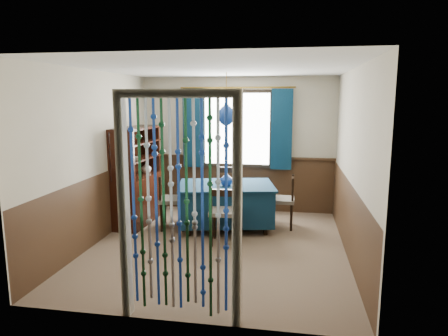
% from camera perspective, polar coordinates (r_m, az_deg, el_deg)
% --- Properties ---
extents(floor, '(4.00, 4.00, 0.00)m').
position_cam_1_polar(floor, '(5.85, -0.87, -11.13)').
color(floor, brown).
rests_on(floor, ground).
extents(ceiling, '(4.00, 4.00, 0.00)m').
position_cam_1_polar(ceiling, '(5.48, -0.94, 14.08)').
color(ceiling, silver).
rests_on(ceiling, ground).
extents(wall_back, '(3.60, 0.00, 3.60)m').
position_cam_1_polar(wall_back, '(7.49, 1.91, 3.35)').
color(wall_back, '#BCB29A').
rests_on(wall_back, ground).
extents(wall_front, '(3.60, 0.00, 3.60)m').
position_cam_1_polar(wall_front, '(3.62, -6.75, -3.69)').
color(wall_front, '#BCB29A').
rests_on(wall_front, ground).
extents(wall_left, '(0.00, 4.00, 4.00)m').
position_cam_1_polar(wall_left, '(6.12, -17.72, 1.44)').
color(wall_left, '#BCB29A').
rests_on(wall_left, ground).
extents(wall_right, '(0.00, 4.00, 4.00)m').
position_cam_1_polar(wall_right, '(5.50, 17.88, 0.53)').
color(wall_right, '#BCB29A').
rests_on(wall_right, ground).
extents(wainscot_back, '(3.60, 0.00, 3.60)m').
position_cam_1_polar(wainscot_back, '(7.59, 1.87, -2.30)').
color(wainscot_back, '#3D2717').
rests_on(wainscot_back, ground).
extents(wainscot_front, '(3.60, 0.00, 3.60)m').
position_cam_1_polar(wainscot_front, '(3.87, -6.45, -14.49)').
color(wainscot_front, '#3D2717').
rests_on(wainscot_front, ground).
extents(wainscot_left, '(0.00, 4.00, 4.00)m').
position_cam_1_polar(wainscot_left, '(6.26, -17.24, -5.37)').
color(wainscot_left, '#3D2717').
rests_on(wainscot_left, ground).
extents(wainscot_right, '(0.00, 4.00, 4.00)m').
position_cam_1_polar(wainscot_right, '(5.66, 17.33, -6.99)').
color(wainscot_right, '#3D2717').
rests_on(wainscot_right, ground).
extents(window, '(1.32, 0.12, 1.42)m').
position_cam_1_polar(window, '(7.41, 1.87, 5.61)').
color(window, black).
rests_on(window, wall_back).
extents(doorway, '(1.16, 0.12, 2.18)m').
position_cam_1_polar(doorway, '(3.72, -6.42, -6.47)').
color(doorway, silver).
rests_on(doorway, ground).
extents(dining_table, '(1.70, 1.34, 0.73)m').
position_cam_1_polar(dining_table, '(6.53, 0.32, -4.97)').
color(dining_table, '#0B273D').
rests_on(dining_table, floor).
extents(chair_near, '(0.46, 0.44, 0.88)m').
position_cam_1_polar(chair_near, '(5.82, 0.08, -6.41)').
color(chair_near, black).
rests_on(chair_near, floor).
extents(chair_far, '(0.46, 0.44, 0.91)m').
position_cam_1_polar(chair_far, '(7.17, 0.29, -3.18)').
color(chair_far, black).
rests_on(chair_far, floor).
extents(chair_left, '(0.49, 0.51, 0.89)m').
position_cam_1_polar(chair_left, '(6.56, -7.52, -4.55)').
color(chair_left, black).
rests_on(chair_left, floor).
extents(chair_right, '(0.41, 0.43, 0.86)m').
position_cam_1_polar(chair_right, '(6.63, 8.49, -4.56)').
color(chair_right, black).
rests_on(chair_right, floor).
extents(sideboard, '(0.49, 1.27, 1.63)m').
position_cam_1_polar(sideboard, '(6.98, -12.17, -2.97)').
color(sideboard, black).
rests_on(sideboard, floor).
extents(pendant_lamp, '(0.26, 0.26, 0.82)m').
position_cam_1_polar(pendant_lamp, '(6.32, 0.34, 7.51)').
color(pendant_lamp, olive).
rests_on(pendant_lamp, ceiling).
extents(vase_table, '(0.23, 0.23, 0.20)m').
position_cam_1_polar(vase_table, '(6.36, 0.37, -1.63)').
color(vase_table, navy).
rests_on(vase_table, dining_table).
extents(bowl_shelf, '(0.29, 0.29, 0.06)m').
position_cam_1_polar(bowl_shelf, '(6.62, -12.71, 1.35)').
color(bowl_shelf, beige).
rests_on(bowl_shelf, sideboard).
extents(vase_sideboard, '(0.21, 0.21, 0.20)m').
position_cam_1_polar(vase_sideboard, '(7.13, -11.06, 0.16)').
color(vase_sideboard, beige).
rests_on(vase_sideboard, sideboard).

